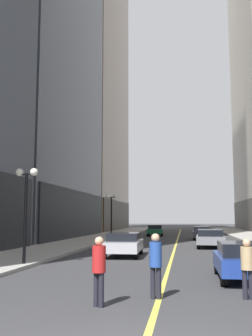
{
  "coord_description": "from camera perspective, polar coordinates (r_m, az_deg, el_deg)",
  "views": [
    {
      "loc": [
        0.72,
        -5.93,
        2.18
      ],
      "look_at": [
        -3.55,
        22.78,
        5.88
      ],
      "focal_mm": 41.7,
      "sensor_mm": 36.0,
      "label": 1
    }
  ],
  "objects": [
    {
      "name": "ground_plane",
      "position": [
        41.0,
        7.57,
        -10.25
      ],
      "size": [
        200.0,
        200.0,
        0.0
      ],
      "primitive_type": "plane",
      "color": "#38383A"
    },
    {
      "name": "sidewalk_left",
      "position": [
        41.96,
        -3.95,
        -10.13
      ],
      "size": [
        4.5,
        78.0,
        0.15
      ],
      "primitive_type": "cube",
      "color": "#ADA8A0",
      "rests_on": "ground"
    },
    {
      "name": "lane_centre_stripe",
      "position": [
        41.0,
        7.57,
        -10.25
      ],
      "size": [
        0.16,
        70.0,
        0.01
      ],
      "primitive_type": "cube",
      "color": "#E5D64C",
      "rests_on": "ground"
    },
    {
      "name": "building_left_far",
      "position": [
        72.55,
        -7.1,
        11.97
      ],
      "size": [
        15.1,
        26.0,
        52.18
      ],
      "color": "gray",
      "rests_on": "ground"
    },
    {
      "name": "car_blue",
      "position": [
        14.67,
        16.72,
        -12.7
      ],
      "size": [
        1.84,
        4.03,
        1.32
      ],
      "color": "navy",
      "rests_on": "ground"
    },
    {
      "name": "car_silver",
      "position": [
        22.69,
        -0.34,
        -10.96
      ],
      "size": [
        2.07,
        4.44,
        1.32
      ],
      "color": "#B7B7BC",
      "rests_on": "ground"
    },
    {
      "name": "car_grey",
      "position": [
        29.54,
        12.2,
        -9.94
      ],
      "size": [
        2.12,
        4.42,
        1.32
      ],
      "color": "slate",
      "rests_on": "ground"
    },
    {
      "name": "car_black",
      "position": [
        39.86,
        10.99,
        -9.24
      ],
      "size": [
        1.8,
        4.66,
        1.32
      ],
      "color": "black",
      "rests_on": "ground"
    },
    {
      "name": "car_green",
      "position": [
        47.61,
        4.29,
        -9.0
      ],
      "size": [
        1.95,
        4.2,
        1.32
      ],
      "color": "#196038",
      "rests_on": "ground"
    },
    {
      "name": "pedestrian_in_blue_hoodie",
      "position": [
        10.97,
        4.35,
        -13.32
      ],
      "size": [
        0.39,
        0.39,
        1.75
      ],
      "color": "black",
      "rests_on": "ground"
    },
    {
      "name": "pedestrian_in_red_jacket",
      "position": [
        10.03,
        -3.97,
        -14.04
      ],
      "size": [
        0.46,
        0.46,
        1.71
      ],
      "color": "black",
      "rests_on": "ground"
    },
    {
      "name": "pedestrian_in_tan_trench",
      "position": [
        11.36,
        17.31,
        -13.27
      ],
      "size": [
        0.37,
        0.37,
        1.61
      ],
      "color": "black",
      "rests_on": "ground"
    },
    {
      "name": "street_lamp_left_near",
      "position": [
        18.36,
        -14.4,
        -3.68
      ],
      "size": [
        1.06,
        0.36,
        4.43
      ],
      "color": "black",
      "rests_on": "ground"
    },
    {
      "name": "street_lamp_left_far",
      "position": [
        38.73,
        -2.14,
        -5.67
      ],
      "size": [
        1.06,
        0.36,
        4.43
      ],
      "color": "black",
      "rests_on": "ground"
    }
  ]
}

